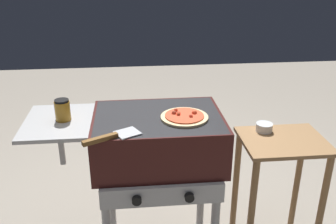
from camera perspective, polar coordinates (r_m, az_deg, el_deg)
The scene contains 6 objects.
grill at distance 1.90m, azimuth -1.91°, elevation -4.67°, with size 0.96×0.53×0.90m.
pizza_pepperoni at distance 1.82m, azimuth 2.49°, elevation -0.71°, with size 0.23×0.23×0.03m.
sauce_jar at distance 1.85m, azimuth -15.71°, elevation 0.22°, with size 0.07×0.07×0.10m.
spatula at distance 1.64m, azimuth -8.52°, elevation -3.70°, with size 0.26×0.17×0.02m.
prep_table at distance 2.16m, azimuth 16.48°, elevation -8.92°, with size 0.44×0.36×0.74m.
topping_bowl_near at distance 2.12m, azimuth 14.37°, elevation -2.31°, with size 0.09×0.09×0.04m.
Camera 1 is at (-0.12, -1.68, 1.64)m, focal length 40.22 mm.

